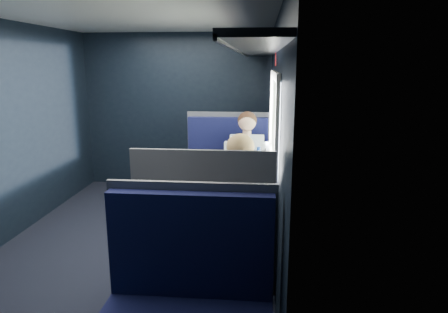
# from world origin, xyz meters

# --- Properties ---
(ground) EXTENTS (2.80, 4.20, 0.01)m
(ground) POSITION_xyz_m (0.00, 0.00, -0.01)
(ground) COLOR black
(room_shell) EXTENTS (3.00, 4.40, 2.40)m
(room_shell) POSITION_xyz_m (0.02, 0.00, 1.48)
(room_shell) COLOR black
(room_shell) RESTS_ON ground
(table) EXTENTS (0.62, 1.00, 0.74)m
(table) POSITION_xyz_m (1.03, 0.00, 0.66)
(table) COLOR #54565E
(table) RESTS_ON ground
(seat_bay_near) EXTENTS (1.05, 0.62, 1.26)m
(seat_bay_near) POSITION_xyz_m (0.84, 0.87, 0.42)
(seat_bay_near) COLOR #0C0E35
(seat_bay_near) RESTS_ON ground
(seat_bay_far) EXTENTS (1.04, 0.62, 1.26)m
(seat_bay_far) POSITION_xyz_m (0.85, -0.87, 0.41)
(seat_bay_far) COLOR #0C0E35
(seat_bay_far) RESTS_ON ground
(seat_row_front) EXTENTS (1.04, 0.51, 1.16)m
(seat_row_front) POSITION_xyz_m (0.85, 1.80, 0.41)
(seat_row_front) COLOR #0C0E35
(seat_row_front) RESTS_ON ground
(man) EXTENTS (0.53, 0.56, 1.32)m
(man) POSITION_xyz_m (1.10, 0.70, 0.72)
(man) COLOR black
(man) RESTS_ON ground
(woman) EXTENTS (0.53, 0.56, 1.32)m
(woman) POSITION_xyz_m (1.10, -0.71, 0.73)
(woman) COLOR black
(woman) RESTS_ON ground
(papers) EXTENTS (0.65, 0.80, 0.01)m
(papers) POSITION_xyz_m (0.90, 0.07, 0.74)
(papers) COLOR white
(papers) RESTS_ON table
(laptop) EXTENTS (0.27, 0.36, 0.27)m
(laptop) POSITION_xyz_m (1.26, -0.02, 0.81)
(laptop) COLOR silver
(laptop) RESTS_ON table
(bottle_small) EXTENTS (0.07, 0.07, 0.25)m
(bottle_small) POSITION_xyz_m (1.24, 0.33, 0.85)
(bottle_small) COLOR silver
(bottle_small) RESTS_ON table
(cup) EXTENTS (0.06, 0.06, 0.08)m
(cup) POSITION_xyz_m (1.30, 0.41, 0.78)
(cup) COLOR white
(cup) RESTS_ON table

